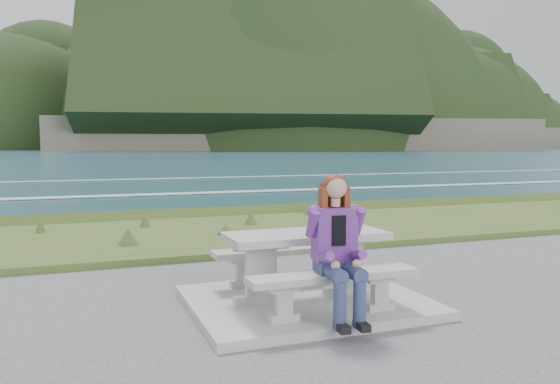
{
  "coord_description": "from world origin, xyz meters",
  "views": [
    {
      "loc": [
        -2.42,
        -5.57,
        1.84
      ],
      "look_at": [
        0.14,
        1.2,
        1.2
      ],
      "focal_mm": 35.0,
      "sensor_mm": 36.0,
      "label": 1
    }
  ],
  "objects_px": {
    "picnic_table": "(306,247)",
    "bench_seaward": "(284,255)",
    "seated_woman": "(340,267)",
    "bench_landward": "(334,282)"
  },
  "relations": [
    {
      "from": "bench_seaward",
      "to": "seated_woman",
      "type": "bearing_deg",
      "value": -90.06
    },
    {
      "from": "bench_landward",
      "to": "seated_woman",
      "type": "bearing_deg",
      "value": -90.66
    },
    {
      "from": "bench_landward",
      "to": "picnic_table",
      "type": "bearing_deg",
      "value": 90.0
    },
    {
      "from": "picnic_table",
      "to": "bench_seaward",
      "type": "bearing_deg",
      "value": 90.0
    },
    {
      "from": "picnic_table",
      "to": "bench_landward",
      "type": "relative_size",
      "value": 1.0
    },
    {
      "from": "seated_woman",
      "to": "picnic_table",
      "type": "bearing_deg",
      "value": 95.21
    },
    {
      "from": "bench_landward",
      "to": "seated_woman",
      "type": "height_order",
      "value": "seated_woman"
    },
    {
      "from": "picnic_table",
      "to": "bench_seaward",
      "type": "height_order",
      "value": "picnic_table"
    },
    {
      "from": "picnic_table",
      "to": "seated_woman",
      "type": "bearing_deg",
      "value": -90.11
    },
    {
      "from": "picnic_table",
      "to": "bench_seaward",
      "type": "distance_m",
      "value": 0.74
    }
  ]
}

